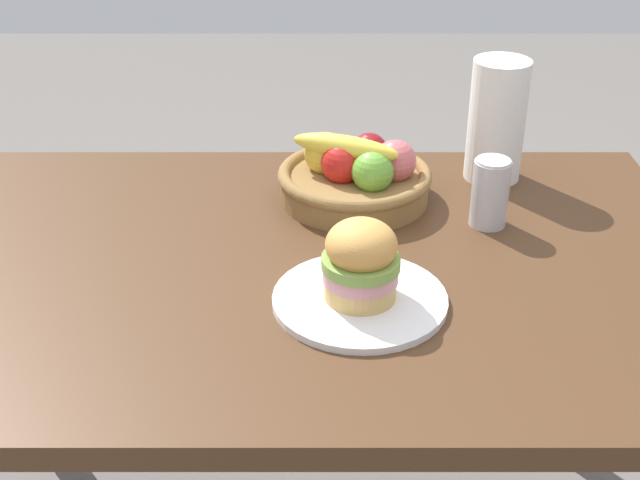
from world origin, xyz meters
The scene contains 6 objects.
dining_table centered at (0.00, 0.00, 0.65)m, with size 1.40×0.90×0.75m.
plate centered at (0.10, -0.13, 0.76)m, with size 0.27×0.27×0.01m, color white.
sandwich centered at (0.10, -0.13, 0.83)m, with size 0.12×0.12×0.13m.
soda_can centered at (0.34, 0.13, 0.81)m, with size 0.07×0.07×0.13m.
fruit_basket centered at (0.11, 0.23, 0.80)m, with size 0.29×0.29×0.14m.
paper_towel_roll centered at (0.39, 0.33, 0.87)m, with size 0.11×0.11×0.24m, color white.
Camera 1 is at (0.04, -1.24, 1.48)m, focal length 48.41 mm.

